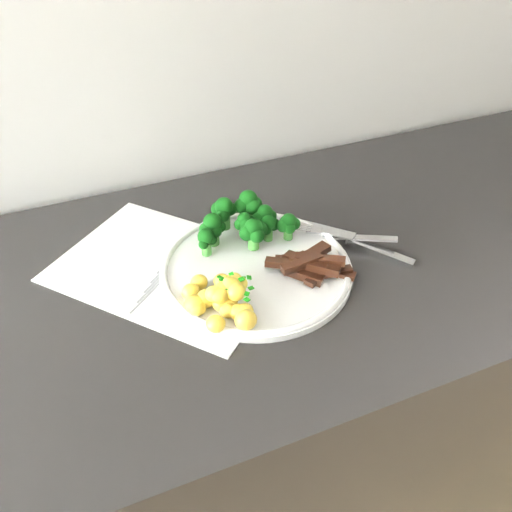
% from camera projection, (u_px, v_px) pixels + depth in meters
% --- Properties ---
extents(counter, '(2.29, 0.57, 0.86)m').
position_uv_depth(counter, '(235.00, 445.00, 1.04)').
color(counter, black).
rests_on(counter, ground).
extents(recipe_paper, '(0.38, 0.39, 0.00)m').
position_uv_depth(recipe_paper, '(170.00, 268.00, 0.79)').
color(recipe_paper, white).
rests_on(recipe_paper, counter).
extents(plate, '(0.28, 0.28, 0.02)m').
position_uv_depth(plate, '(256.00, 268.00, 0.78)').
color(plate, white).
rests_on(plate, counter).
extents(broccoli, '(0.16, 0.11, 0.06)m').
position_uv_depth(broccoli, '(245.00, 220.00, 0.81)').
color(broccoli, '#2C6623').
rests_on(broccoli, plate).
extents(potatoes, '(0.09, 0.12, 0.04)m').
position_uv_depth(potatoes, '(223.00, 299.00, 0.70)').
color(potatoes, '#F8D655').
rests_on(potatoes, plate).
extents(beef_strips, '(0.12, 0.09, 0.03)m').
position_uv_depth(beef_strips, '(312.00, 264.00, 0.76)').
color(beef_strips, black).
rests_on(beef_strips, plate).
extents(fork, '(0.15, 0.11, 0.02)m').
position_uv_depth(fork, '(344.00, 235.00, 0.82)').
color(fork, '#BCBCC1').
rests_on(fork, plate).
extents(knife, '(0.15, 0.19, 0.02)m').
position_uv_depth(knife, '(361.00, 245.00, 0.82)').
color(knife, '#BCBCC1').
rests_on(knife, plate).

